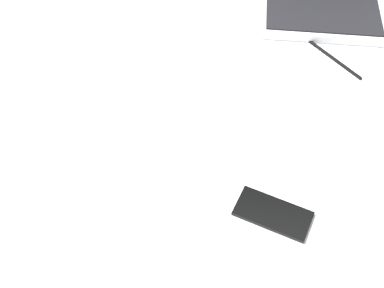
% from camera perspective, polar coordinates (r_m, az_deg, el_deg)
% --- Properties ---
extents(bed_mattress, '(1.80, 1.40, 0.18)m').
position_cam_1_polar(bed_mattress, '(1.17, -13.62, -1.11)').
color(bed_mattress, white).
rests_on(bed_mattress, ground).
extents(cell_phone, '(0.15, 0.11, 0.01)m').
position_cam_1_polar(cell_phone, '(0.95, 9.22, -7.84)').
color(cell_phone, black).
rests_on(cell_phone, bed_mattress).
extents(charger_cable, '(0.12, 0.13, 0.01)m').
position_cam_1_polar(charger_cable, '(1.26, 15.93, 9.28)').
color(charger_cable, black).
rests_on(charger_cable, bed_mattress).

